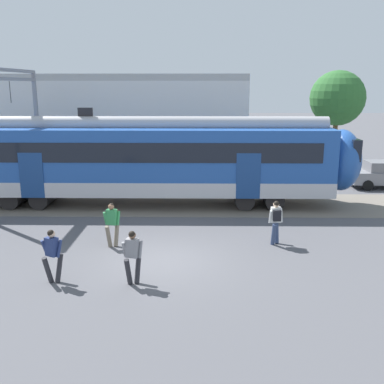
{
  "coord_description": "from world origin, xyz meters",
  "views": [
    {
      "loc": [
        1.24,
        -14.23,
        5.82
      ],
      "look_at": [
        0.97,
        3.27,
        1.6
      ],
      "focal_mm": 42.0,
      "sensor_mm": 36.0,
      "label": 1
    }
  ],
  "objects_px": {
    "pedestrian_navy": "(52,252)",
    "pedestrian_white": "(276,219)",
    "pedestrian_green": "(112,221)",
    "pedestrian_grey": "(133,253)"
  },
  "relations": [
    {
      "from": "pedestrian_green",
      "to": "pedestrian_navy",
      "type": "bearing_deg",
      "value": -111.36
    },
    {
      "from": "pedestrian_navy",
      "to": "pedestrian_grey",
      "type": "distance_m",
      "value": 2.4
    },
    {
      "from": "pedestrian_navy",
      "to": "pedestrian_grey",
      "type": "height_order",
      "value": "same"
    },
    {
      "from": "pedestrian_green",
      "to": "pedestrian_white",
      "type": "height_order",
      "value": "same"
    },
    {
      "from": "pedestrian_grey",
      "to": "pedestrian_white",
      "type": "bearing_deg",
      "value": 36.0
    },
    {
      "from": "pedestrian_navy",
      "to": "pedestrian_green",
      "type": "relative_size",
      "value": 1.0
    },
    {
      "from": "pedestrian_navy",
      "to": "pedestrian_white",
      "type": "xyz_separation_m",
      "value": [
        7.19,
        3.41,
        0.03
      ]
    },
    {
      "from": "pedestrian_green",
      "to": "pedestrian_grey",
      "type": "distance_m",
      "value": 3.37
    },
    {
      "from": "pedestrian_navy",
      "to": "pedestrian_white",
      "type": "relative_size",
      "value": 1.0
    },
    {
      "from": "pedestrian_navy",
      "to": "pedestrian_white",
      "type": "distance_m",
      "value": 7.96
    }
  ]
}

